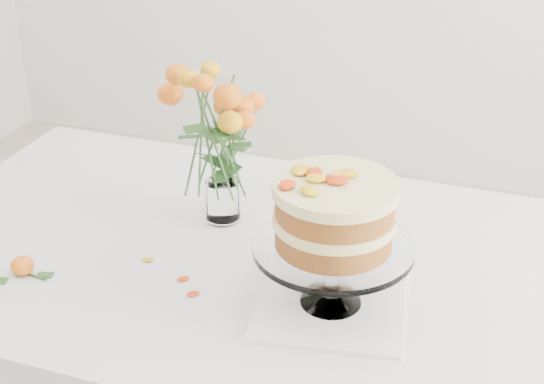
{
  "coord_description": "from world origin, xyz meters",
  "views": [
    {
      "loc": [
        0.57,
        -1.27,
        1.62
      ],
      "look_at": [
        0.12,
        -0.01,
        0.92
      ],
      "focal_mm": 50.0,
      "sensor_mm": 36.0,
      "label": 1
    }
  ],
  "objects": [
    {
      "name": "stray_petal_a",
      "position": [
        -0.12,
        -0.1,
        0.76
      ],
      "size": [
        0.03,
        0.02,
        0.0
      ],
      "primitive_type": "ellipsoid",
      "color": "gold",
      "rests_on": "table"
    },
    {
      "name": "napkin",
      "position": [
        0.28,
        -0.12,
        0.76
      ],
      "size": [
        0.32,
        0.32,
        0.01
      ],
      "primitive_type": "cube",
      "rotation": [
        0.0,
        0.0,
        0.15
      ],
      "color": "white",
      "rests_on": "table"
    },
    {
      "name": "rose_vase",
      "position": [
        -0.04,
        0.11,
        0.99
      ],
      "size": [
        0.26,
        0.26,
        0.4
      ],
      "rotation": [
        0.0,
        0.0,
        0.03
      ],
      "color": "white",
      "rests_on": "table"
    },
    {
      "name": "cake_stand",
      "position": [
        0.28,
        -0.12,
        0.94
      ],
      "size": [
        0.3,
        0.3,
        0.27
      ],
      "rotation": [
        0.0,
        0.0,
        -0.42
      ],
      "color": "white",
      "rests_on": "napkin"
    },
    {
      "name": "loose_rose_far",
      "position": [
        -0.34,
        -0.23,
        0.78
      ],
      "size": [
        0.08,
        0.05,
        0.04
      ],
      "rotation": [
        0.0,
        0.0,
        -0.13
      ],
      "color": "#C54409",
      "rests_on": "table"
    },
    {
      "name": "table",
      "position": [
        0.0,
        0.0,
        0.67
      ],
      "size": [
        1.43,
        0.93,
        0.76
      ],
      "color": "tan",
      "rests_on": "ground"
    },
    {
      "name": "stray_petal_c",
      "position": [
        0.02,
        -0.18,
        0.76
      ],
      "size": [
        0.03,
        0.02,
        0.0
      ],
      "primitive_type": "ellipsoid",
      "color": "gold",
      "rests_on": "table"
    },
    {
      "name": "stray_petal_b",
      "position": [
        -0.02,
        -0.14,
        0.76
      ],
      "size": [
        0.03,
        0.02,
        0.0
      ],
      "primitive_type": "ellipsoid",
      "color": "gold",
      "rests_on": "table"
    }
  ]
}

